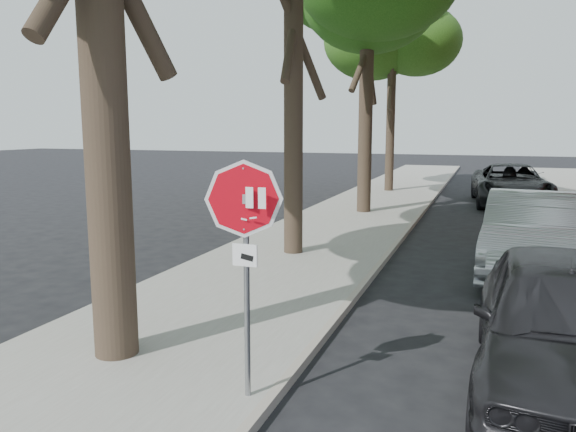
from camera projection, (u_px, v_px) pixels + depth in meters
name	position (u px, v px, depth m)	size (l,w,h in m)	color
ground	(308.00, 416.00, 6.01)	(120.00, 120.00, 0.00)	black
sidewalk_left	(347.00, 222.00, 17.99)	(4.00, 55.00, 0.12)	gray
curb_left	(412.00, 225.00, 17.31)	(0.12, 55.00, 0.13)	#9E9384
curb_right	(570.00, 234.00, 15.85)	(0.12, 55.00, 0.13)	#9E9384
stop_sign	(245.00, 234.00, 5.91)	(0.76, 0.34, 2.61)	gray
tree_far	(393.00, 34.00, 25.42)	(5.29, 4.91, 9.33)	black
car_a	(565.00, 325.00, 6.41)	(1.95, 4.86, 1.66)	black
car_b	(531.00, 233.00, 11.83)	(1.79, 5.13, 1.69)	#A7ABAF
car_d	(511.00, 185.00, 22.11)	(2.70, 5.86, 1.63)	black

